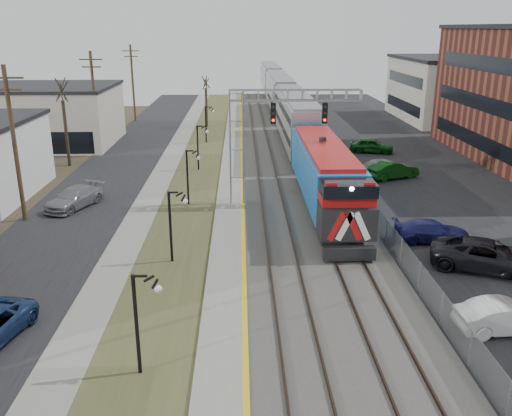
{
  "coord_description": "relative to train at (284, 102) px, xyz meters",
  "views": [
    {
      "loc": [
        -0.24,
        -9.09,
        12.11
      ],
      "look_at": [
        0.6,
        19.35,
        2.6
      ],
      "focal_mm": 38.0,
      "sensor_mm": 36.0,
      "label": 1
    }
  ],
  "objects": [
    {
      "name": "track_far",
      "position": [
        -0.0,
        -26.7,
        -2.64
      ],
      "size": [
        1.58,
        120.0,
        0.15
      ],
      "color": "#2D2119",
      "rests_on": "ballast_bed"
    },
    {
      "name": "track_near",
      "position": [
        -3.5,
        -26.7,
        -2.64
      ],
      "size": [
        1.58,
        120.0,
        0.15
      ],
      "color": "#2D2119",
      "rests_on": "ballast_bed"
    },
    {
      "name": "utility_poles",
      "position": [
        -20.0,
        -36.7,
        2.08
      ],
      "size": [
        0.28,
        80.28,
        10.0
      ],
      "color": "#4C3823",
      "rests_on": "ground"
    },
    {
      "name": "street_west",
      "position": [
        -17.0,
        -26.7,
        -2.9
      ],
      "size": [
        7.0,
        120.0,
        0.04
      ],
      "primitive_type": "cube",
      "color": "black",
      "rests_on": "ground"
    },
    {
      "name": "sidewalk",
      "position": [
        -12.5,
        -26.7,
        -2.88
      ],
      "size": [
        2.0,
        120.0,
        0.08
      ],
      "primitive_type": "cube",
      "color": "gray",
      "rests_on": "ground"
    },
    {
      "name": "parking_lot",
      "position": [
        10.5,
        -26.7,
        -2.9
      ],
      "size": [
        16.0,
        120.0,
        0.04
      ],
      "primitive_type": "cube",
      "color": "black",
      "rests_on": "ground"
    },
    {
      "name": "car_lot_g",
      "position": [
        7.53,
        -17.3,
        -2.18
      ],
      "size": [
        4.63,
        2.79,
        1.48
      ],
      "primitive_type": "imported",
      "rotation": [
        0.0,
        0.0,
        1.31
      ],
      "color": "#0D4212",
      "rests_on": "ground"
    },
    {
      "name": "car_lot_e",
      "position": [
        6.49,
        -26.36,
        -2.15
      ],
      "size": [
        4.85,
        3.01,
        1.54
      ],
      "primitive_type": "imported",
      "rotation": [
        0.0,
        0.0,
        1.85
      ],
      "color": "slate",
      "rests_on": "ground"
    },
    {
      "name": "car_lot_f",
      "position": [
        7.0,
        -27.15,
        -2.18
      ],
      "size": [
        4.74,
        3.17,
        1.48
      ],
      "primitive_type": "imported",
      "rotation": [
        0.0,
        0.0,
        1.97
      ],
      "color": "#0B3B0D",
      "rests_on": "ground"
    },
    {
      "name": "car_street_b",
      "position": [
        -17.45,
        -34.15,
        -2.21
      ],
      "size": [
        3.75,
        5.3,
        1.42
      ],
      "primitive_type": "imported",
      "rotation": [
        0.0,
        0.0,
        -0.4
      ],
      "color": "gray",
      "rests_on": "ground"
    },
    {
      "name": "signal_gantry",
      "position": [
        -4.28,
        -33.71,
        2.67
      ],
      "size": [
        9.0,
        1.07,
        8.15
      ],
      "color": "gray",
      "rests_on": "ground"
    },
    {
      "name": "grass_median",
      "position": [
        -9.5,
        -26.7,
        -2.89
      ],
      "size": [
        4.0,
        120.0,
        0.06
      ],
      "primitive_type": "cube",
      "color": "#424826",
      "rests_on": "ground"
    },
    {
      "name": "fence",
      "position": [
        2.7,
        -26.7,
        -2.12
      ],
      "size": [
        0.04,
        120.0,
        1.6
      ],
      "primitive_type": "cube",
      "color": "gray",
      "rests_on": "ground"
    },
    {
      "name": "platform_edge",
      "position": [
        -5.62,
        -26.7,
        -2.67
      ],
      "size": [
        0.24,
        120.0,
        0.01
      ],
      "primitive_type": "cube",
      "color": "gold",
      "rests_on": "platform"
    },
    {
      "name": "platform",
      "position": [
        -6.5,
        -26.7,
        -2.8
      ],
      "size": [
        2.0,
        120.0,
        0.24
      ],
      "primitive_type": "cube",
      "color": "gray",
      "rests_on": "ground"
    },
    {
      "name": "bare_trees",
      "position": [
        -18.16,
        -22.79,
        -0.22
      ],
      "size": [
        12.3,
        42.3,
        5.95
      ],
      "color": "#382D23",
      "rests_on": "ground"
    },
    {
      "name": "car_lot_b",
      "position": [
        5.22,
        -51.27,
        -2.24
      ],
      "size": [
        4.22,
        1.71,
        1.36
      ],
      "primitive_type": "imported",
      "rotation": [
        0.0,
        0.0,
        1.64
      ],
      "color": "white",
      "rests_on": "ground"
    },
    {
      "name": "lampposts",
      "position": [
        -9.5,
        -43.42,
        -0.92
      ],
      "size": [
        0.14,
        62.14,
        4.0
      ],
      "color": "black",
      "rests_on": "ground"
    },
    {
      "name": "car_lot_d",
      "position": [
        5.52,
        -41.23,
        -2.27
      ],
      "size": [
        4.54,
        2.07,
        1.29
      ],
      "primitive_type": "imported",
      "rotation": [
        0.0,
        0.0,
        1.51
      ],
      "color": "navy",
      "rests_on": "ground"
    },
    {
      "name": "train",
      "position": [
        0.0,
        0.0,
        0.0
      ],
      "size": [
        3.0,
        85.85,
        5.33
      ],
      "color": "blue",
      "rests_on": "ground"
    },
    {
      "name": "ballast_bed",
      "position": [
        -1.5,
        -26.7,
        -2.82
      ],
      "size": [
        8.0,
        120.0,
        0.2
      ],
      "primitive_type": "cube",
      "color": "#595651",
      "rests_on": "ground"
    },
    {
      "name": "car_lot_c",
      "position": [
        7.08,
        -45.28,
        -2.12
      ],
      "size": [
        6.31,
        4.76,
        1.59
      ],
      "primitive_type": "imported",
      "rotation": [
        0.0,
        0.0,
        1.15
      ],
      "color": "black",
      "rests_on": "ground"
    }
  ]
}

